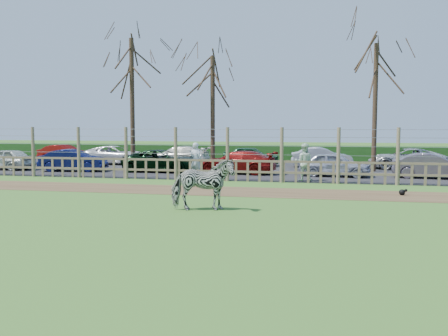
% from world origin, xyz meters
% --- Properties ---
extents(ground, '(120.00, 120.00, 0.00)m').
position_xyz_m(ground, '(0.00, 0.00, 0.00)').
color(ground, '#5B9340').
rests_on(ground, ground).
extents(dirt_strip, '(34.00, 2.80, 0.01)m').
position_xyz_m(dirt_strip, '(0.00, 4.50, 0.01)').
color(dirt_strip, brown).
rests_on(dirt_strip, ground).
extents(asphalt, '(44.00, 13.00, 0.04)m').
position_xyz_m(asphalt, '(0.00, 14.50, 0.02)').
color(asphalt, '#232326').
rests_on(asphalt, ground).
extents(hedge, '(46.00, 2.00, 1.10)m').
position_xyz_m(hedge, '(0.00, 21.50, 0.55)').
color(hedge, '#1E4716').
rests_on(hedge, ground).
extents(fence, '(30.16, 0.16, 2.50)m').
position_xyz_m(fence, '(0.00, 8.00, 0.80)').
color(fence, brown).
rests_on(fence, ground).
extents(tree_left, '(4.80, 4.80, 7.88)m').
position_xyz_m(tree_left, '(-6.50, 12.50, 5.62)').
color(tree_left, '#3D2B1E').
rests_on(tree_left, ground).
extents(tree_mid, '(4.80, 4.80, 6.83)m').
position_xyz_m(tree_mid, '(-2.00, 13.50, 4.87)').
color(tree_mid, '#3D2B1E').
rests_on(tree_mid, ground).
extents(tree_right, '(4.80, 4.80, 7.35)m').
position_xyz_m(tree_right, '(7.00, 14.00, 5.24)').
color(tree_right, '#3D2B1E').
rests_on(tree_right, ground).
extents(zebra, '(2.07, 1.33, 1.61)m').
position_xyz_m(zebra, '(0.85, 0.05, 0.81)').
color(zebra, gray).
rests_on(zebra, ground).
extents(visitor_a, '(0.72, 0.57, 1.72)m').
position_xyz_m(visitor_a, '(-1.66, 8.50, 0.90)').
color(visitor_a, silver).
rests_on(visitor_a, asphalt).
extents(visitor_b, '(0.86, 0.68, 1.72)m').
position_xyz_m(visitor_b, '(3.47, 8.51, 0.90)').
color(visitor_b, silver).
rests_on(visitor_b, asphalt).
extents(crow, '(0.30, 0.23, 0.25)m').
position_xyz_m(crow, '(7.29, 4.76, 0.12)').
color(crow, black).
rests_on(crow, ground).
extents(car_0, '(3.60, 1.62, 1.20)m').
position_xyz_m(car_0, '(-13.62, 10.73, 0.64)').
color(car_0, beige).
rests_on(car_0, asphalt).
extents(car_1, '(3.77, 1.69, 1.20)m').
position_xyz_m(car_1, '(-9.26, 10.65, 0.64)').
color(car_1, '#0D1347').
rests_on(car_1, asphalt).
extents(car_2, '(4.38, 2.13, 1.20)m').
position_xyz_m(car_2, '(-4.31, 11.31, 0.64)').
color(car_2, black).
rests_on(car_2, asphalt).
extents(car_3, '(4.31, 2.16, 1.20)m').
position_xyz_m(car_3, '(-0.16, 11.23, 0.64)').
color(car_3, maroon).
rests_on(car_3, asphalt).
extents(car_4, '(3.65, 1.77, 1.20)m').
position_xyz_m(car_4, '(4.86, 10.81, 0.64)').
color(car_4, '#ABAEBE').
rests_on(car_4, asphalt).
extents(car_5, '(3.78, 1.74, 1.20)m').
position_xyz_m(car_5, '(9.44, 10.90, 0.64)').
color(car_5, '#5D535F').
rests_on(car_5, asphalt).
extents(car_7, '(3.78, 1.75, 1.20)m').
position_xyz_m(car_7, '(-13.05, 16.33, 0.64)').
color(car_7, maroon).
rests_on(car_7, asphalt).
extents(car_8, '(4.32, 2.00, 1.20)m').
position_xyz_m(car_8, '(-9.03, 15.64, 0.64)').
color(car_8, white).
rests_on(car_8, asphalt).
extents(car_9, '(4.23, 1.93, 1.20)m').
position_xyz_m(car_9, '(-4.84, 15.81, 0.64)').
color(car_9, silver).
rests_on(car_9, asphalt).
extents(car_10, '(3.52, 1.42, 1.20)m').
position_xyz_m(car_10, '(-0.20, 16.36, 0.64)').
color(car_10, '#1A532C').
rests_on(car_10, asphalt).
extents(car_11, '(3.76, 1.65, 1.20)m').
position_xyz_m(car_11, '(4.15, 16.14, 0.64)').
color(car_11, '#B6B4B9').
rests_on(car_11, asphalt).
extents(car_12, '(4.33, 2.02, 1.20)m').
position_xyz_m(car_12, '(9.00, 15.97, 0.64)').
color(car_12, '#B2B3B4').
rests_on(car_12, asphalt).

